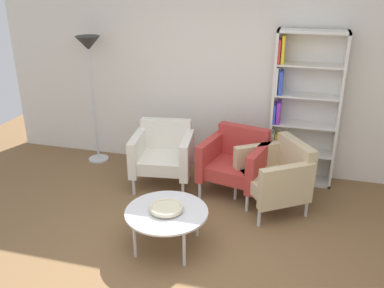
{
  "coord_description": "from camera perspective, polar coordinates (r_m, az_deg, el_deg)",
  "views": [
    {
      "loc": [
        0.9,
        -2.83,
        2.54
      ],
      "look_at": [
        -0.1,
        0.84,
        0.95
      ],
      "focal_mm": 39.41,
      "sensor_mm": 36.0,
      "label": 1
    }
  ],
  "objects": [
    {
      "name": "bookshelf_tall",
      "position": [
        5.33,
        14.46,
        4.59
      ],
      "size": [
        0.8,
        0.3,
        1.9
      ],
      "color": "silver",
      "rests_on": "ground_plane"
    },
    {
      "name": "armchair_corner_red",
      "position": [
        4.81,
        11.4,
        -4.01
      ],
      "size": [
        0.93,
        0.94,
        0.78
      ],
      "rotation": [
        0.0,
        0.0,
        -0.97
      ],
      "color": "#C6B289",
      "rests_on": "ground_plane"
    },
    {
      "name": "plaster_back_panel",
      "position": [
        5.48,
        5.51,
        11.1
      ],
      "size": [
        6.4,
        0.12,
        2.9
      ],
      "primitive_type": "cube",
      "color": "silver",
      "rests_on": "ground_plane"
    },
    {
      "name": "coffee_table_low",
      "position": [
        4.09,
        -3.46,
        -9.38
      ],
      "size": [
        0.8,
        0.8,
        0.4
      ],
      "color": "silver",
      "rests_on": "ground_plane"
    },
    {
      "name": "decorative_bowl",
      "position": [
        4.06,
        -3.48,
        -8.62
      ],
      "size": [
        0.32,
        0.32,
        0.05
      ],
      "color": "beige",
      "rests_on": "coffee_table_low"
    },
    {
      "name": "armchair_near_window",
      "position": [
        5.26,
        -3.91,
        -1.2
      ],
      "size": [
        0.8,
        0.74,
        0.78
      ],
      "rotation": [
        0.0,
        0.0,
        0.13
      ],
      "color": "white",
      "rests_on": "ground_plane"
    },
    {
      "name": "floor_lamp_torchiere",
      "position": [
        5.77,
        -13.71,
        11.14
      ],
      "size": [
        0.32,
        0.32,
        1.74
      ],
      "color": "silver",
      "rests_on": "ground_plane"
    },
    {
      "name": "armchair_spare_guest",
      "position": [
        5.06,
        5.97,
        -2.27
      ],
      "size": [
        0.84,
        0.8,
        0.78
      ],
      "rotation": [
        0.0,
        0.0,
        -0.24
      ],
      "color": "#B73833",
      "rests_on": "ground_plane"
    },
    {
      "name": "ground_plane",
      "position": [
        3.91,
        -1.94,
        -17.87
      ],
      "size": [
        8.32,
        8.32,
        0.0
      ],
      "primitive_type": "plane",
      "color": "brown"
    }
  ]
}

